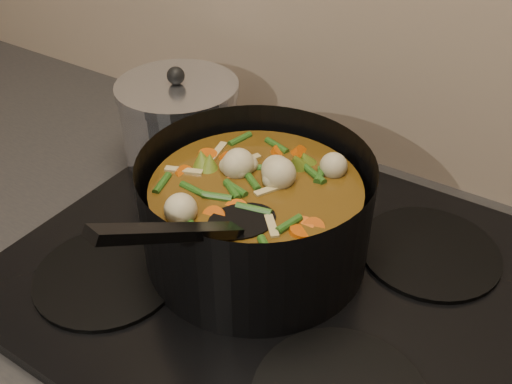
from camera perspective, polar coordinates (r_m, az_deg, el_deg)
The scene contains 3 objects.
stovetop at distance 0.74m, azimuth 1.63°, elevation -7.75°, with size 0.62×0.54×0.03m.
stockpot at distance 0.70m, azimuth 0.00°, elevation -2.13°, with size 0.37×0.43×0.21m.
saucepan at distance 0.91m, azimuth -7.63°, elevation 7.10°, with size 0.19×0.19×0.15m.
Camera 1 is at (0.27, 1.48, 1.44)m, focal length 40.00 mm.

